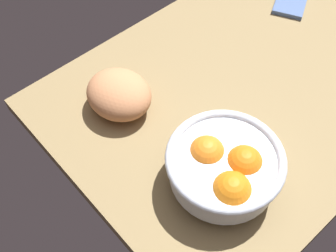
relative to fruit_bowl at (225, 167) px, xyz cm
name	(u,v)px	position (x,y,z in cm)	size (l,w,h in cm)	color
ground_plane	(242,92)	(-19.57, -12.93, -6.82)	(79.67, 61.37, 3.00)	olive
fruit_bowl	(225,167)	(0.00, 0.00, 0.00)	(20.77, 20.77, 9.59)	silver
bread_loaf	(119,94)	(3.04, -26.16, -1.46)	(13.68, 11.95, 7.72)	tan
napkin_folded	(291,1)	(-49.32, -23.96, -4.77)	(11.82, 7.33, 1.10)	#4F6799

